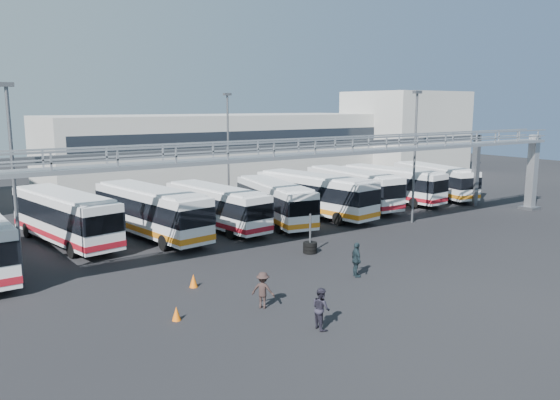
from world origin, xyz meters
TOP-DOWN VIEW (x-y plane):
  - ground at (0.00, 0.00)m, footprint 140.00×140.00m
  - gantry at (0.00, 5.87)m, footprint 51.40×5.15m
  - warehouse at (12.00, 38.00)m, footprint 42.00×14.00m
  - building_right at (38.00, 32.00)m, footprint 14.00×12.00m
  - light_pole_left at (-16.00, 8.00)m, footprint 0.70×0.35m
  - light_pole_mid at (12.00, 7.00)m, footprint 0.70×0.35m
  - light_pole_back at (4.00, 22.00)m, footprint 0.70×0.35m
  - bus_2 at (-12.03, 15.56)m, footprint 4.53×11.71m
  - bus_3 at (-6.67, 14.00)m, footprint 4.28×11.85m
  - bus_4 at (-1.63, 13.89)m, footprint 3.56×10.68m
  - bus_5 at (3.09, 13.11)m, footprint 4.52×10.96m
  - bus_6 at (7.27, 13.38)m, footprint 4.29×11.79m
  - bus_7 at (12.63, 14.66)m, footprint 3.41×11.27m
  - bus_8 at (17.54, 14.63)m, footprint 3.70×10.98m
  - bus_9 at (23.11, 14.17)m, footprint 4.57×10.85m
  - pedestrian_b at (-6.86, -5.02)m, footprint 0.78×0.94m
  - pedestrian_c at (-7.55, -1.69)m, footprint 1.17×1.24m
  - pedestrian_d at (-0.96, -0.71)m, footprint 0.85×1.21m
  - cone_left at (-11.41, -0.82)m, footprint 0.51×0.51m
  - cone_right at (-8.90, 2.72)m, footprint 0.56×0.56m
  - tire_stack at (-0.06, 4.50)m, footprint 0.88×0.88m

SIDE VIEW (x-z plane):
  - ground at x=0.00m, z-range 0.00..0.00m
  - cone_left at x=-11.41m, z-range 0.00..0.62m
  - cone_right at x=-8.90m, z-range 0.00..0.68m
  - tire_stack at x=-0.06m, z-range -0.83..1.67m
  - pedestrian_c at x=-7.55m, z-range 0.00..1.68m
  - pedestrian_b at x=-6.86m, z-range 0.00..1.75m
  - pedestrian_d at x=-0.96m, z-range 0.00..1.90m
  - bus_4 at x=-1.63m, z-range 0.17..3.35m
  - bus_9 at x=23.11m, z-range 0.17..3.38m
  - bus_5 at x=3.09m, z-range 0.17..3.42m
  - bus_8 at x=17.54m, z-range 0.17..3.44m
  - bus_7 at x=12.63m, z-range 0.18..3.55m
  - bus_2 at x=-12.03m, z-range 0.18..3.66m
  - bus_6 at x=7.27m, z-range 0.19..3.69m
  - bus_3 at x=-6.67m, z-range 0.19..3.71m
  - warehouse at x=12.00m, z-range 0.00..8.00m
  - building_right at x=38.00m, z-range 0.00..11.00m
  - gantry at x=0.00m, z-range 1.96..9.06m
  - light_pole_left at x=-16.00m, z-range 0.62..10.83m
  - light_pole_mid at x=12.00m, z-range 0.62..10.83m
  - light_pole_back at x=4.00m, z-range 0.62..10.83m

